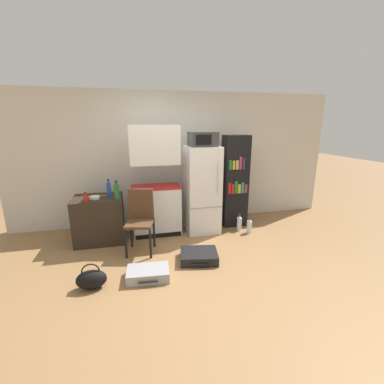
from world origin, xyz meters
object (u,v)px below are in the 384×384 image
object	(u,v)px
bottle_green_tall	(117,192)
bowl	(95,198)
side_table	(99,219)
refrigerator	(202,190)
suitcase_small_flat	(148,274)
bookshelf	(235,181)
chair	(141,215)
microwave	(203,139)
bottle_blue_soda	(109,189)
handbag	(91,279)
suitcase_large_flat	(199,256)
water_bottle_middle	(239,223)
water_bottle_front	(249,227)
kitchen_hutch	(156,186)
bottle_ketchup_red	(86,198)

from	to	relation	value
bottle_green_tall	bowl	size ratio (longest dim) A/B	1.93
side_table	refrigerator	bearing A→B (deg)	0.93
refrigerator	suitcase_small_flat	distance (m)	1.89
bookshelf	chair	bearing A→B (deg)	-159.80
microwave	bookshelf	xyz separation A→B (m)	(0.68, 0.13, -0.81)
bottle_blue_soda	chair	size ratio (longest dim) A/B	0.31
chair	handbag	size ratio (longest dim) A/B	2.71
chair	suitcase_large_flat	size ratio (longest dim) A/B	1.61
refrigerator	bottle_green_tall	size ratio (longest dim) A/B	5.05
microwave	water_bottle_middle	bearing A→B (deg)	-14.38
refrigerator	suitcase_large_flat	distance (m)	1.34
handbag	water_bottle_front	size ratio (longest dim) A/B	1.23
kitchen_hutch	refrigerator	xyz separation A→B (m)	(0.83, -0.06, -0.11)
side_table	bowl	size ratio (longest dim) A/B	4.93
side_table	suitcase_large_flat	size ratio (longest dim) A/B	1.31
handbag	bowl	bearing A→B (deg)	92.55
suitcase_small_flat	water_bottle_front	world-z (taller)	water_bottle_front
bottle_ketchup_red	water_bottle_middle	xyz separation A→B (m)	(2.62, 0.11, -0.71)
bookshelf	water_bottle_middle	distance (m)	0.80
bottle_blue_soda	bottle_green_tall	distance (m)	0.23
refrigerator	side_table	bearing A→B (deg)	-179.07
side_table	suitcase_small_flat	distance (m)	1.55
chair	refrigerator	bearing A→B (deg)	38.91
side_table	microwave	distance (m)	2.23
chair	water_bottle_middle	size ratio (longest dim) A/B	3.11
handbag	microwave	bearing A→B (deg)	38.61
bottle_green_tall	water_bottle_front	bearing A→B (deg)	-2.45
refrigerator	water_bottle_middle	distance (m)	0.96
side_table	refrigerator	xyz separation A→B (m)	(1.81, 0.03, 0.40)
bottle_blue_soda	suitcase_large_flat	size ratio (longest dim) A/B	0.50
kitchen_hutch	bookshelf	world-z (taller)	kitchen_hutch
suitcase_large_flat	water_bottle_front	distance (m)	1.37
suitcase_large_flat	bookshelf	bearing A→B (deg)	60.17
suitcase_small_flat	chair	bearing A→B (deg)	97.25
microwave	handbag	xyz separation A→B (m)	(-1.78, -1.42, -1.56)
handbag	kitchen_hutch	bearing A→B (deg)	57.36
bottle_green_tall	handbag	size ratio (longest dim) A/B	0.86
bookshelf	handbag	size ratio (longest dim) A/B	4.86
suitcase_small_flat	handbag	bearing A→B (deg)	-170.60
bottle_green_tall	handbag	distance (m)	1.45
microwave	side_table	bearing A→B (deg)	-179.12
microwave	bookshelf	distance (m)	1.07
bottle_blue_soda	handbag	bearing A→B (deg)	-96.93
bottle_ketchup_red	chair	world-z (taller)	chair
water_bottle_front	water_bottle_middle	bearing A→B (deg)	128.44
bottle_blue_soda	chair	bearing A→B (deg)	-45.77
water_bottle_middle	microwave	bearing A→B (deg)	165.62
side_table	bottle_green_tall	distance (m)	0.65
suitcase_small_flat	side_table	bearing A→B (deg)	122.64
handbag	water_bottle_front	bearing A→B (deg)	22.71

